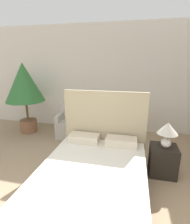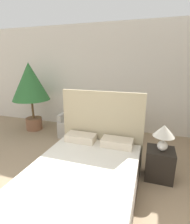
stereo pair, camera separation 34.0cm
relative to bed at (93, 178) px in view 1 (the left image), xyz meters
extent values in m
cube|color=silver|center=(-0.43, 2.77, 1.17)|extent=(10.00, 0.06, 2.90)
cube|color=#4C4238|center=(0.00, -0.11, -0.14)|extent=(1.52, 2.09, 0.28)
cube|color=silver|center=(0.00, -0.11, 0.10)|extent=(1.49, 2.04, 0.19)
cube|color=tan|center=(0.00, 0.97, 0.42)|extent=(1.55, 0.06, 1.40)
cube|color=beige|center=(-0.34, 0.76, 0.26)|extent=(0.55, 0.28, 0.14)
cube|color=beige|center=(0.34, 0.76, 0.26)|extent=(0.55, 0.28, 0.14)
cube|color=#B7B2A8|center=(-1.09, 1.95, -0.07)|extent=(0.68, 0.65, 0.42)
cube|color=#B7B2A8|center=(-1.12, 2.21, 0.35)|extent=(0.62, 0.13, 0.42)
cube|color=#B7B2A8|center=(-1.35, 1.92, 0.23)|extent=(0.16, 0.53, 0.18)
cube|color=#B7B2A8|center=(-0.84, 1.98, 0.23)|extent=(0.16, 0.53, 0.18)
cube|color=#B7B2A8|center=(-0.10, 1.95, -0.07)|extent=(0.64, 0.61, 0.42)
cube|color=#B7B2A8|center=(-0.11, 2.21, 0.35)|extent=(0.62, 0.09, 0.42)
cube|color=#B7B2A8|center=(-0.36, 1.94, 0.23)|extent=(0.12, 0.53, 0.18)
cube|color=#B7B2A8|center=(0.16, 1.96, 0.23)|extent=(0.12, 0.53, 0.18)
cylinder|color=brown|center=(-2.34, 2.00, -0.11)|extent=(0.45, 0.45, 0.35)
cylinder|color=brown|center=(-2.34, 2.00, 0.34)|extent=(0.06, 0.06, 0.54)
cone|color=#2D6B33|center=(-2.34, 2.00, 1.11)|extent=(1.02, 1.02, 1.02)
cube|color=black|center=(1.07, 0.76, -0.02)|extent=(0.45, 0.40, 0.53)
sphere|color=white|center=(1.08, 0.74, 0.33)|extent=(0.16, 0.16, 0.16)
cylinder|color=white|center=(1.08, 0.74, 0.45)|extent=(0.02, 0.02, 0.09)
cone|color=beige|center=(1.08, 0.74, 0.59)|extent=(0.34, 0.34, 0.19)
camera|label=1|loc=(0.51, -2.11, 1.63)|focal=28.00mm
camera|label=2|loc=(0.84, -2.02, 1.63)|focal=28.00mm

